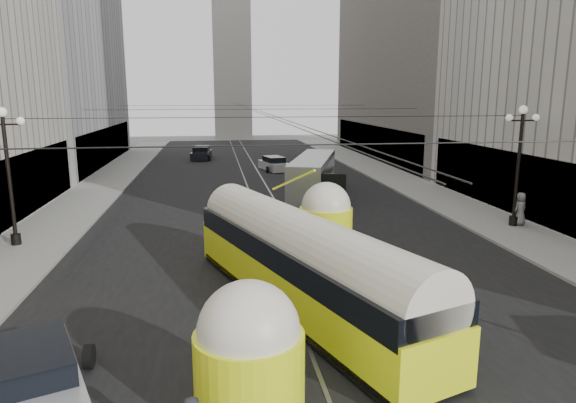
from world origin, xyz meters
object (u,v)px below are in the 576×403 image
object	(u,v)px
city_bus	(313,174)
pedestrian_sidewalk_right	(520,209)
streetcar	(301,262)
sedan_silver	(34,379)

from	to	relation	value
city_bus	pedestrian_sidewalk_right	distance (m)	14.28
pedestrian_sidewalk_right	streetcar	bearing A→B (deg)	12.57
sedan_silver	streetcar	bearing A→B (deg)	33.18
streetcar	pedestrian_sidewalk_right	world-z (taller)	streetcar
sedan_silver	pedestrian_sidewalk_right	size ratio (longest dim) A/B	2.75
streetcar	city_bus	world-z (taller)	streetcar
city_bus	pedestrian_sidewalk_right	world-z (taller)	city_bus
city_bus	sedan_silver	bearing A→B (deg)	-114.78
streetcar	sedan_silver	world-z (taller)	streetcar
city_bus	pedestrian_sidewalk_right	bearing A→B (deg)	-49.57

